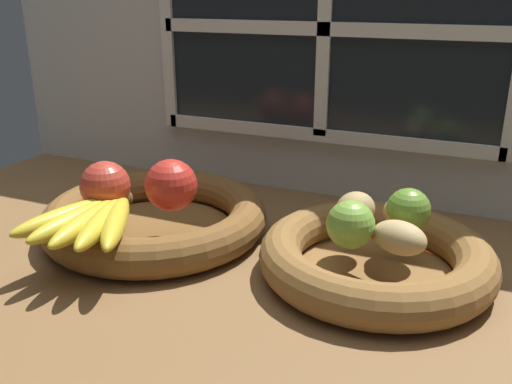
# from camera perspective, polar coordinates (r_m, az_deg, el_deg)

# --- Properties ---
(ground_plane) EXTENTS (1.40, 0.90, 0.03)m
(ground_plane) POSITION_cam_1_polar(r_m,az_deg,el_deg) (0.85, 0.66, -7.29)
(ground_plane) COLOR brown
(back_wall) EXTENTS (1.40, 0.05, 0.55)m
(back_wall) POSITION_cam_1_polar(r_m,az_deg,el_deg) (1.04, 7.36, 14.66)
(back_wall) COLOR silver
(back_wall) RESTS_ON ground_plane
(fruit_bowl_left) EXTENTS (0.36, 0.36, 0.06)m
(fruit_bowl_left) POSITION_cam_1_polar(r_m,az_deg,el_deg) (0.91, -10.38, -2.67)
(fruit_bowl_left) COLOR brown
(fruit_bowl_left) RESTS_ON ground_plane
(fruit_bowl_right) EXTENTS (0.32, 0.32, 0.06)m
(fruit_bowl_right) POSITION_cam_1_polar(r_m,az_deg,el_deg) (0.78, 12.16, -6.71)
(fruit_bowl_right) COLOR brown
(fruit_bowl_right) RESTS_ON ground_plane
(apple_red_right) EXTENTS (0.08, 0.08, 0.08)m
(apple_red_right) POSITION_cam_1_polar(r_m,az_deg,el_deg) (0.84, -8.73, 0.69)
(apple_red_right) COLOR red
(apple_red_right) RESTS_ON fruit_bowl_left
(apple_red_front) EXTENTS (0.08, 0.08, 0.08)m
(apple_red_front) POSITION_cam_1_polar(r_m,az_deg,el_deg) (0.86, -15.24, 0.61)
(apple_red_front) COLOR #B73828
(apple_red_front) RESTS_ON fruit_bowl_left
(banana_bunch_front) EXTENTS (0.17, 0.20, 0.03)m
(banana_bunch_front) POSITION_cam_1_polar(r_m,az_deg,el_deg) (0.80, -16.47, -2.67)
(banana_bunch_front) COLOR gold
(banana_bunch_front) RESTS_ON fruit_bowl_left
(potato_small) EXTENTS (0.08, 0.07, 0.04)m
(potato_small) POSITION_cam_1_polar(r_m,az_deg,el_deg) (0.72, 14.54, -4.57)
(potato_small) COLOR tan
(potato_small) RESTS_ON fruit_bowl_right
(potato_oblong) EXTENTS (0.07, 0.08, 0.05)m
(potato_oblong) POSITION_cam_1_polar(r_m,az_deg,el_deg) (0.79, 10.19, -1.75)
(potato_oblong) COLOR tan
(potato_oblong) RESTS_ON fruit_bowl_right
(potato_back) EXTENTS (0.06, 0.07, 0.04)m
(potato_back) POSITION_cam_1_polar(r_m,az_deg,el_deg) (0.80, 14.64, -2.10)
(potato_back) COLOR tan
(potato_back) RESTS_ON fruit_bowl_right
(lime_near) EXTENTS (0.06, 0.06, 0.06)m
(lime_near) POSITION_cam_1_polar(r_m,az_deg,el_deg) (0.72, 9.70, -3.31)
(lime_near) COLOR #7AAD3D
(lime_near) RESTS_ON fruit_bowl_right
(lime_far) EXTENTS (0.06, 0.06, 0.06)m
(lime_far) POSITION_cam_1_polar(r_m,az_deg,el_deg) (0.79, 15.40, -1.79)
(lime_far) COLOR olive
(lime_far) RESTS_ON fruit_bowl_right
(chili_pepper) EXTENTS (0.12, 0.06, 0.02)m
(chili_pepper) POSITION_cam_1_polar(r_m,az_deg,el_deg) (0.74, 13.85, -4.87)
(chili_pepper) COLOR red
(chili_pepper) RESTS_ON fruit_bowl_right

